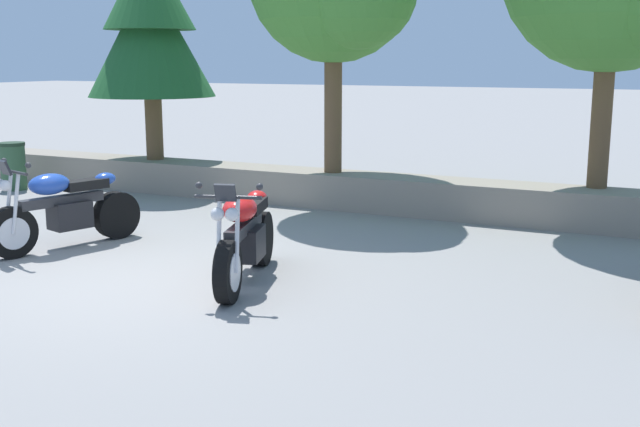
{
  "coord_description": "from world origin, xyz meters",
  "views": [
    {
      "loc": [
        5.25,
        -6.33,
        2.32
      ],
      "look_at": [
        1.59,
        1.2,
        0.65
      ],
      "focal_mm": 43.35,
      "sensor_mm": 36.0,
      "label": 1
    }
  ],
  "objects": [
    {
      "name": "trash_bin",
      "position": [
        -5.8,
        3.71,
        0.43
      ],
      "size": [
        0.46,
        0.46,
        0.86
      ],
      "color": "#335638",
      "rests_on": "ground"
    },
    {
      "name": "pine_tree_far_left",
      "position": [
        -3.51,
        4.88,
        2.95
      ],
      "size": [
        2.24,
        2.24,
        3.81
      ],
      "color": "brown",
      "rests_on": "stone_wall"
    },
    {
      "name": "motorcycle_blue_near_left",
      "position": [
        -1.74,
        0.76,
        0.49
      ],
      "size": [
        0.89,
        2.02,
        1.18
      ],
      "color": "black",
      "rests_on": "ground"
    },
    {
      "name": "ground_plane",
      "position": [
        0.0,
        0.0,
        0.0
      ],
      "size": [
        120.0,
        120.0,
        0.0
      ],
      "primitive_type": "plane",
      "color": "gray"
    },
    {
      "name": "stone_wall",
      "position": [
        0.0,
        4.8,
        0.28
      ],
      "size": [
        36.0,
        0.8,
        0.55
      ],
      "primitive_type": "cube",
      "color": "gray",
      "rests_on": "ground"
    },
    {
      "name": "motorcycle_red_centre",
      "position": [
        1.09,
        0.41,
        0.49
      ],
      "size": [
        0.92,
        2.01,
        1.18
      ],
      "color": "black",
      "rests_on": "ground"
    }
  ]
}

